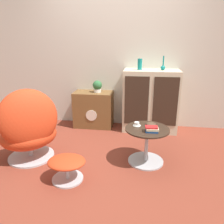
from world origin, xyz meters
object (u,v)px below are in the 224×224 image
(coffee_table, at_px, (146,143))
(book_stack, at_px, (152,129))
(egg_chair, at_px, (29,128))
(ottoman, at_px, (67,164))
(teacup, at_px, (137,124))
(vase_leftmost, at_px, (140,64))
(bowl, at_px, (151,124))
(vase_inner_left, at_px, (163,67))
(sideboard, at_px, (150,101))
(potted_plant, at_px, (97,86))
(tv_console, at_px, (94,109))

(coffee_table, bearing_deg, book_stack, -63.10)
(egg_chair, bearing_deg, ottoman, -30.81)
(teacup, bearing_deg, book_stack, -43.23)
(ottoman, bearing_deg, vase_leftmost, 65.52)
(ottoman, height_order, vase_leftmost, vase_leftmost)
(bowl, bearing_deg, book_stack, -88.94)
(vase_inner_left, height_order, book_stack, vase_inner_left)
(vase_leftmost, relative_size, book_stack, 1.10)
(sideboard, xyz_separation_m, egg_chair, (-1.55, -1.25, -0.07))
(vase_leftmost, xyz_separation_m, potted_plant, (-0.72, 0.03, -0.39))
(ottoman, height_order, teacup, teacup)
(potted_plant, relative_size, bowl, 1.63)
(tv_console, height_order, vase_inner_left, vase_inner_left)
(ottoman, bearing_deg, egg_chair, 149.19)
(egg_chair, bearing_deg, potted_plant, 63.89)
(book_stack, bearing_deg, teacup, 136.77)
(ottoman, distance_m, book_stack, 1.07)
(sideboard, xyz_separation_m, potted_plant, (-0.92, 0.03, 0.22))
(tv_console, distance_m, teacup, 1.35)
(vase_leftmost, relative_size, bowl, 1.41)
(potted_plant, bearing_deg, tv_console, -179.68)
(coffee_table, relative_size, teacup, 5.43)
(ottoman, distance_m, coffee_table, 1.02)
(sideboard, xyz_separation_m, teacup, (-0.19, -1.03, -0.04))
(potted_plant, bearing_deg, egg_chair, -116.11)
(tv_console, relative_size, coffee_table, 1.24)
(egg_chair, height_order, book_stack, egg_chair)
(tv_console, bearing_deg, teacup, -52.74)
(coffee_table, distance_m, book_stack, 0.26)
(tv_console, distance_m, potted_plant, 0.44)
(coffee_table, relative_size, vase_leftmost, 3.08)
(egg_chair, distance_m, coffee_table, 1.51)
(tv_console, xyz_separation_m, vase_leftmost, (0.80, -0.03, 0.82))
(ottoman, height_order, book_stack, book_stack)
(book_stack, bearing_deg, bowl, 91.06)
(coffee_table, xyz_separation_m, potted_plant, (-0.86, 1.14, 0.48))
(ottoman, bearing_deg, bowl, 34.16)
(vase_inner_left, distance_m, bowl, 1.18)
(sideboard, xyz_separation_m, ottoman, (-0.94, -1.62, -0.33))
(vase_leftmost, bearing_deg, teacup, -89.50)
(teacup, xyz_separation_m, book_stack, (0.18, -0.17, 0.01))
(bowl, bearing_deg, sideboard, 89.26)
(tv_console, bearing_deg, vase_inner_left, -1.35)
(egg_chair, distance_m, ottoman, 0.76)
(coffee_table, xyz_separation_m, book_stack, (0.05, -0.10, 0.24))
(bowl, bearing_deg, egg_chair, -170.26)
(vase_inner_left, bearing_deg, ottoman, -124.43)
(vase_inner_left, bearing_deg, book_stack, -98.46)
(egg_chair, xyz_separation_m, teacup, (1.36, 0.22, 0.03))
(potted_plant, xyz_separation_m, bowl, (0.91, -1.02, -0.26))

